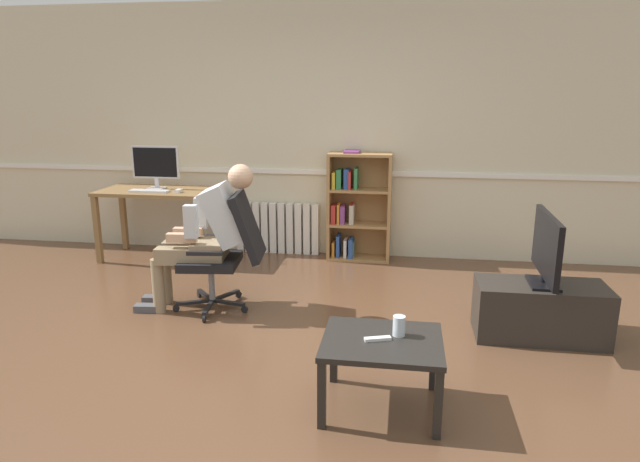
{
  "coord_description": "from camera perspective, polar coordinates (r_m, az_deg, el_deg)",
  "views": [
    {
      "loc": [
        0.8,
        -3.32,
        1.77
      ],
      "look_at": [
        0.15,
        0.85,
        0.7
      ],
      "focal_mm": 30.91,
      "sensor_mm": 36.0,
      "label": 1
    }
  ],
  "objects": [
    {
      "name": "back_wall",
      "position": [
        6.04,
        1.22,
        10.19
      ],
      "size": [
        12.0,
        0.13,
        2.7
      ],
      "color": "beige",
      "rests_on": "ground_plane"
    },
    {
      "name": "person_seated",
      "position": [
        4.59,
        -11.73,
        -0.22
      ],
      "size": [
        1.01,
        0.43,
        1.22
      ],
      "rotation": [
        0.0,
        0.0,
        -1.45
      ],
      "color": "#937F60",
      "rests_on": "ground_plane"
    },
    {
      "name": "computer_desk",
      "position": [
        6.17,
        -16.41,
        3.12
      ],
      "size": [
        1.22,
        0.64,
        0.76
      ],
      "color": "olive",
      "rests_on": "ground_plane"
    },
    {
      "name": "drinking_glass",
      "position": [
        3.19,
        8.18,
        -9.7
      ],
      "size": [
        0.07,
        0.07,
        0.12
      ],
      "primitive_type": "cylinder",
      "color": "silver",
      "rests_on": "coffee_table"
    },
    {
      "name": "coffee_table",
      "position": [
        3.18,
        6.44,
        -12.03
      ],
      "size": [
        0.67,
        0.56,
        0.42
      ],
      "color": "black",
      "rests_on": "ground_plane"
    },
    {
      "name": "radiator",
      "position": [
        6.21,
        -4.42,
        0.32
      ],
      "size": [
        0.94,
        0.08,
        0.57
      ],
      "color": "white",
      "rests_on": "ground_plane"
    },
    {
      "name": "tv_stand",
      "position": [
        4.4,
        21.82,
        -7.68
      ],
      "size": [
        0.92,
        0.43,
        0.41
      ],
      "color": "#2D2823",
      "rests_on": "ground_plane"
    },
    {
      "name": "imac_monitor",
      "position": [
        6.19,
        -16.67,
        6.66
      ],
      "size": [
        0.53,
        0.14,
        0.46
      ],
      "color": "silver",
      "rests_on": "computer_desk"
    },
    {
      "name": "computer_mouse",
      "position": [
        5.92,
        -14.45,
        4.05
      ],
      "size": [
        0.06,
        0.1,
        0.03
      ],
      "primitive_type": "cube",
      "color": "white",
      "rests_on": "computer_desk"
    },
    {
      "name": "bookshelf",
      "position": [
        5.91,
        3.65,
        2.41
      ],
      "size": [
        0.67,
        0.29,
        1.17
      ],
      "color": "#AD7F4C",
      "rests_on": "ground_plane"
    },
    {
      "name": "tv_screen",
      "position": [
        4.25,
        22.42,
        -1.7
      ],
      "size": [
        0.21,
        0.78,
        0.52
      ],
      "rotation": [
        0.0,
        0.0,
        1.54
      ],
      "color": "black",
      "rests_on": "tv_stand"
    },
    {
      "name": "keyboard",
      "position": [
        6.03,
        -17.26,
        3.98
      ],
      "size": [
        0.42,
        0.12,
        0.02
      ],
      "primitive_type": "cube",
      "color": "silver",
      "rests_on": "computer_desk"
    },
    {
      "name": "ground_plane",
      "position": [
        3.85,
        -4.26,
        -13.2
      ],
      "size": [
        18.0,
        18.0,
        0.0
      ],
      "primitive_type": "plane",
      "color": "brown"
    },
    {
      "name": "office_chair",
      "position": [
        4.58,
        -9.58,
        -1.73
      ],
      "size": [
        0.76,
        0.63,
        0.99
      ],
      "rotation": [
        0.0,
        0.0,
        -1.45
      ],
      "color": "black",
      "rests_on": "ground_plane"
    },
    {
      "name": "spare_remote",
      "position": [
        3.14,
        5.99,
        -11.04
      ],
      "size": [
        0.15,
        0.08,
        0.02
      ],
      "primitive_type": "cube",
      "rotation": [
        0.0,
        0.0,
        1.89
      ],
      "color": "white",
      "rests_on": "coffee_table"
    }
  ]
}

